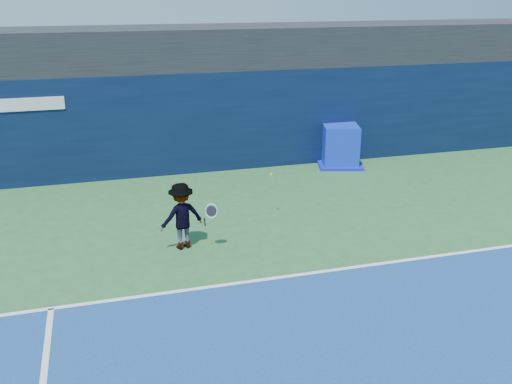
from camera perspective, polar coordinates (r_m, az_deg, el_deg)
The scene contains 7 objects.
ground at distance 9.17m, azimuth 13.29°, elevation -16.33°, with size 80.00×80.00×0.00m, color #2C6331.
baseline at distance 11.45m, azimuth 6.13°, elevation -7.99°, with size 24.00×0.10×0.01m, color white.
stadium_band at distance 18.37m, azimuth -3.50°, elevation 14.37°, with size 36.00×3.00×1.20m, color black.
back_wall_assembly at distance 17.73m, azimuth -2.68°, elevation 7.31°, with size 36.00×1.03×3.00m.
equipment_cart at distance 18.17m, azimuth 8.40°, elevation 4.46°, with size 1.64×1.64×1.29m.
tennis_player at distance 12.25m, azimuth -7.44°, elevation -2.39°, with size 1.25×0.76×1.47m.
tennis_ball at distance 13.69m, azimuth 1.52°, elevation 1.77°, with size 0.06×0.06×0.06m.
Camera 1 is at (-3.89, -6.37, 5.32)m, focal length 40.00 mm.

